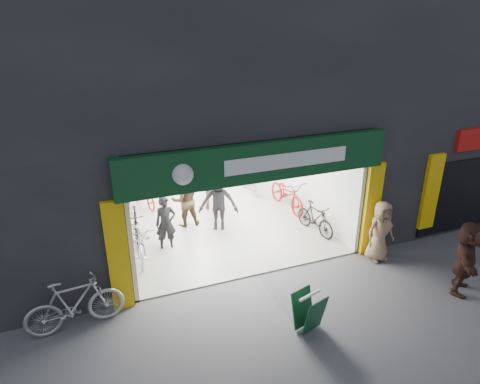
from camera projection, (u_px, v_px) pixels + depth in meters
ground at (257, 275)px, 10.72m from camera, size 60.00×60.00×0.00m
building at (223, 72)px, 13.62m from camera, size 17.00×10.27×8.00m
bike_left_front at (141, 239)px, 11.38m from camera, size 0.97×2.08×1.05m
bike_left_midfront at (136, 225)px, 12.25m from camera, size 0.61×1.59×0.93m
bike_left_midback at (144, 193)px, 14.45m from camera, size 0.95×1.82×0.91m
bike_left_back at (126, 194)px, 14.01m from camera, size 0.90×1.99×1.16m
bike_right_front at (315, 218)px, 12.62m from camera, size 0.72×1.63×0.95m
bike_right_mid at (287, 194)px, 14.15m from camera, size 0.82×2.08×1.08m
bike_right_back at (248, 181)px, 15.45m from camera, size 0.54×1.58×0.93m
parked_bike at (74, 304)px, 8.73m from camera, size 2.04×0.75×1.20m
customer_a at (166, 223)px, 11.64m from camera, size 0.58×0.39×1.56m
customer_b at (185, 200)px, 12.88m from camera, size 0.86×0.68×1.74m
customer_c at (218, 202)px, 12.61m from camera, size 1.36×1.10×1.84m
customer_d at (211, 184)px, 13.95m from camera, size 1.13×0.65×1.81m
pedestrian_near at (380, 231)px, 11.12m from camera, size 0.85×0.58×1.67m
pedestrian_far at (466, 258)px, 9.80m from camera, size 1.63×1.47×1.80m
sandwich_board at (309, 311)px, 8.75m from camera, size 0.68×0.69×0.84m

